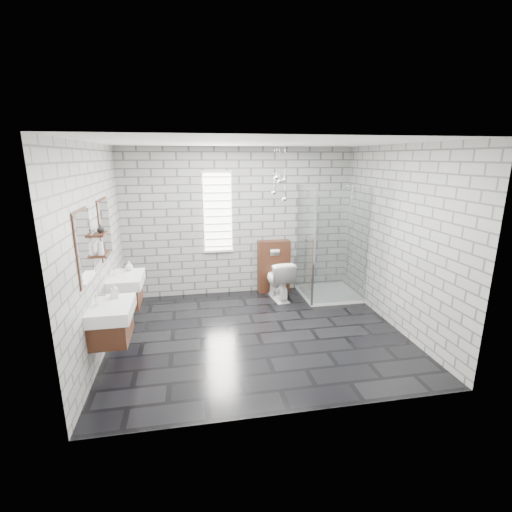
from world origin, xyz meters
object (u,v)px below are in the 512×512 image
object	(u,v)px
vanity_left	(108,312)
shower_enclosure	(327,272)
toilet	(278,280)
cistern_panel	(274,266)
vanity_right	(123,281)

from	to	relation	value
vanity_left	shower_enclosure	xyz separation A→B (m)	(3.41, 1.79, -0.25)
toilet	vanity_left	bearing A→B (deg)	30.45
shower_enclosure	cistern_panel	bearing A→B (deg)	149.21
vanity_right	cistern_panel	world-z (taller)	vanity_right
cistern_panel	toilet	world-z (taller)	cistern_panel
vanity_right	toilet	distance (m)	2.69
vanity_left	cistern_panel	size ratio (longest dim) A/B	1.57
vanity_left	shower_enclosure	distance (m)	3.86
vanity_left	toilet	size ratio (longest dim) A/B	2.16
vanity_left	cistern_panel	world-z (taller)	vanity_left
vanity_right	cistern_panel	size ratio (longest dim) A/B	1.57
cistern_panel	shower_enclosure	bearing A→B (deg)	-30.79
vanity_left	toilet	world-z (taller)	vanity_left
vanity_left	cistern_panel	bearing A→B (deg)	42.27
vanity_right	toilet	size ratio (longest dim) A/B	2.16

